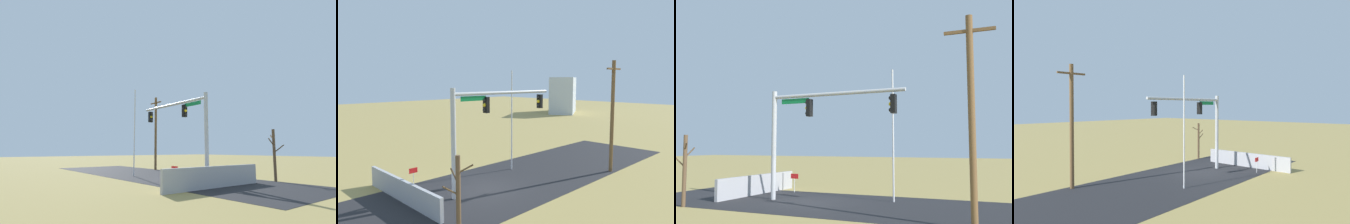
# 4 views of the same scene
# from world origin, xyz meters

# --- Properties ---
(ground_plane) EXTENTS (160.00, 160.00, 0.00)m
(ground_plane) POSITION_xyz_m (0.00, 0.00, 0.00)
(ground_plane) COLOR #9E894C
(road_surface) EXTENTS (28.00, 8.00, 0.01)m
(road_surface) POSITION_xyz_m (-4.00, 0.00, 0.01)
(road_surface) COLOR #232326
(road_surface) RESTS_ON ground_plane
(sidewalk_corner) EXTENTS (6.00, 6.00, 0.01)m
(sidewalk_corner) POSITION_xyz_m (3.31, -0.02, 0.00)
(sidewalk_corner) COLOR #B7B5AD
(sidewalk_corner) RESTS_ON ground_plane
(retaining_fence) EXTENTS (0.20, 7.68, 1.23)m
(retaining_fence) POSITION_xyz_m (4.55, -1.70, 0.62)
(retaining_fence) COLOR #A8A8AD
(retaining_fence) RESTS_ON ground_plane
(signal_mast) EXTENTS (8.00, 0.53, 6.20)m
(signal_mast) POSITION_xyz_m (0.07, 0.05, 4.42)
(signal_mast) COLOR #B2B5BA
(signal_mast) RESTS_ON ground_plane
(flagpole) EXTENTS (0.10, 0.10, 7.31)m
(flagpole) POSITION_xyz_m (-4.25, -1.89, 3.66)
(flagpole) COLOR silver
(flagpole) RESTS_ON ground_plane
(utility_pole) EXTENTS (1.90, 0.26, 8.03)m
(utility_pole) POSITION_xyz_m (-8.95, 3.61, 4.18)
(utility_pole) COLOR brown
(utility_pole) RESTS_ON ground_plane
(bare_tree) EXTENTS (1.27, 1.02, 3.61)m
(bare_tree) POSITION_xyz_m (4.96, 3.97, 1.87)
(bare_tree) COLOR brown
(bare_tree) RESTS_ON ground_plane
(open_sign) EXTENTS (0.56, 0.04, 1.22)m
(open_sign) POSITION_xyz_m (2.96, -3.40, 0.91)
(open_sign) COLOR silver
(open_sign) RESTS_ON ground_plane
(distant_building) EXTENTS (10.90, 8.84, 7.24)m
(distant_building) POSITION_xyz_m (-41.82, -23.39, 3.62)
(distant_building) COLOR silver
(distant_building) RESTS_ON ground_plane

